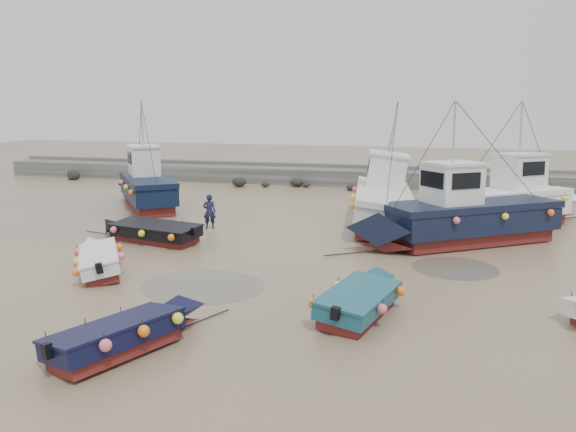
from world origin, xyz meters
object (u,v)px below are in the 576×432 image
at_px(cabin_boat_1, 379,199).
at_px(cabin_boat_3, 515,199).
at_px(cabin_boat_0, 146,184).
at_px(person, 210,228).
at_px(dinghy_0, 101,256).
at_px(cabin_boat_2, 459,215).
at_px(dinghy_1, 129,330).
at_px(dinghy_2, 362,296).
at_px(dinghy_4, 150,229).

height_order(cabin_boat_1, cabin_boat_3, same).
height_order(cabin_boat_0, person, cabin_boat_0).
bearing_deg(dinghy_0, cabin_boat_0, 77.49).
xyz_separation_m(cabin_boat_1, cabin_boat_2, (3.76, -3.40, 0.00)).
bearing_deg(person, cabin_boat_3, 179.00).
bearing_deg(cabin_boat_0, cabin_boat_2, -52.50).
height_order(dinghy_1, dinghy_2, same).
xyz_separation_m(dinghy_1, cabin_boat_1, (4.74, 16.76, 0.75)).
relative_size(dinghy_0, cabin_boat_2, 0.52).
relative_size(cabin_boat_2, person, 5.76).
bearing_deg(cabin_boat_3, cabin_boat_1, -116.15).
bearing_deg(cabin_boat_0, dinghy_1, -100.34).
relative_size(dinghy_2, cabin_boat_2, 0.55).
bearing_deg(dinghy_1, cabin_boat_3, 82.74).
xyz_separation_m(cabin_boat_2, cabin_boat_3, (2.94, 4.70, 0.05)).
bearing_deg(person, cabin_boat_1, -176.25).
xyz_separation_m(dinghy_1, cabin_boat_3, (11.44, 18.06, 0.81)).
distance_m(cabin_boat_1, cabin_boat_3, 6.82).
bearing_deg(cabin_boat_2, dinghy_2, 127.71).
xyz_separation_m(cabin_boat_0, person, (5.93, -4.65, -1.35)).
relative_size(dinghy_1, dinghy_2, 0.98).
relative_size(cabin_boat_3, person, 4.86).
bearing_deg(dinghy_1, dinghy_4, 140.38).
bearing_deg(dinghy_4, cabin_boat_2, -65.26).
height_order(cabin_boat_1, cabin_boat_2, same).
distance_m(dinghy_1, cabin_boat_1, 17.43).
distance_m(dinghy_1, person, 13.95).
height_order(dinghy_4, cabin_boat_3, cabin_boat_3).
bearing_deg(cabin_boat_3, dinghy_2, -60.39).
height_order(dinghy_2, cabin_boat_0, cabin_boat_0).
relative_size(cabin_boat_0, person, 4.93).
relative_size(dinghy_0, person, 3.00).
distance_m(cabin_boat_2, cabin_boat_3, 5.55).
xyz_separation_m(dinghy_0, dinghy_4, (-0.41, 4.52, -0.01)).
height_order(dinghy_2, person, dinghy_2).
height_order(cabin_boat_3, person, cabin_boat_3).
bearing_deg(dinghy_2, cabin_boat_1, 107.40).
height_order(dinghy_0, cabin_boat_2, cabin_boat_2).
xyz_separation_m(dinghy_2, cabin_boat_1, (-0.65, 12.79, 0.75)).
xyz_separation_m(dinghy_0, cabin_boat_0, (-4.68, 12.24, 0.80)).
bearing_deg(cabin_boat_2, cabin_boat_0, 40.80).
height_order(dinghy_1, cabin_boat_2, cabin_boat_2).
xyz_separation_m(dinghy_2, cabin_boat_3, (6.05, 14.09, 0.81)).
relative_size(cabin_boat_1, cabin_boat_2, 1.13).
distance_m(dinghy_0, cabin_boat_0, 13.12).
bearing_deg(cabin_boat_2, dinghy_0, 85.61).
bearing_deg(cabin_boat_2, dinghy_1, 113.60).
xyz_separation_m(dinghy_2, cabin_boat_0, (-14.61, 14.23, 0.80)).
height_order(dinghy_0, cabin_boat_3, cabin_boat_3).
distance_m(dinghy_0, dinghy_2, 10.13).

